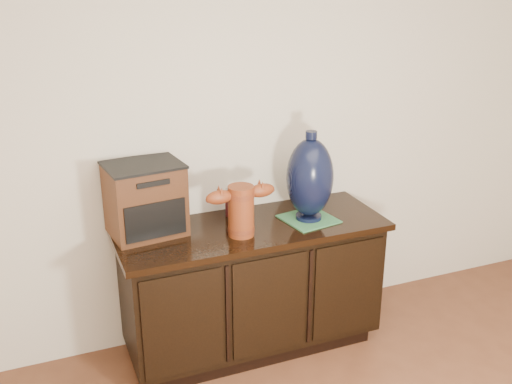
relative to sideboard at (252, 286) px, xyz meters
name	(u,v)px	position (x,y,z in m)	size (l,w,h in m)	color
sideboard	(252,286)	(0.00, 0.00, 0.00)	(1.46, 0.56, 0.75)	black
terracotta_vessel	(241,208)	(-0.09, -0.09, 0.52)	(0.38, 0.15, 0.27)	brown
tv_radio	(145,199)	(-0.54, 0.12, 0.56)	(0.41, 0.35, 0.38)	#422110
green_mat	(308,219)	(0.32, -0.04, 0.37)	(0.26, 0.26, 0.01)	#316F42
lamp_base	(310,178)	(0.32, -0.04, 0.61)	(0.29, 0.29, 0.49)	black
spray_can	(230,202)	(-0.06, 0.18, 0.45)	(0.05, 0.05, 0.16)	#530E13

